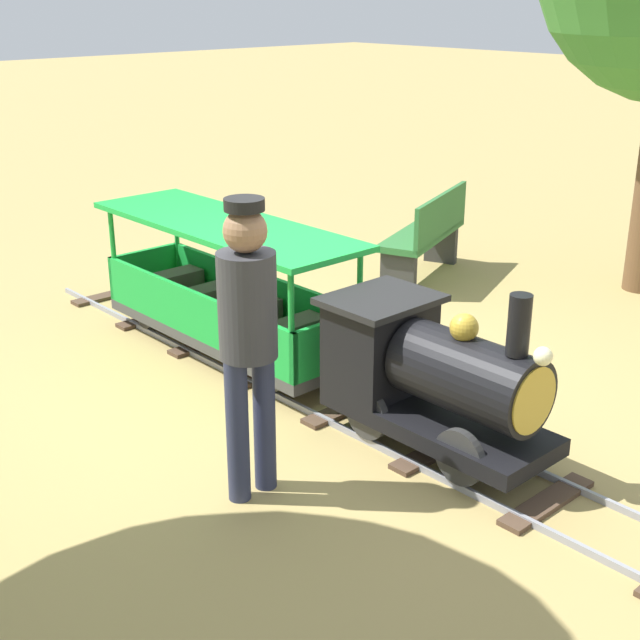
{
  "coord_description": "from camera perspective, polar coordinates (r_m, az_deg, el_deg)",
  "views": [
    {
      "loc": [
        3.56,
        4.0,
        2.55
      ],
      "look_at": [
        0.0,
        0.11,
        0.55
      ],
      "focal_mm": 48.96,
      "sensor_mm": 36.0,
      "label": 1
    }
  ],
  "objects": [
    {
      "name": "passenger_car",
      "position": [
        6.42,
        -6.11,
        1.3
      ],
      "size": [
        0.76,
        2.35,
        0.97
      ],
      "color": "#3F3F3F",
      "rests_on": "ground_plane"
    },
    {
      "name": "park_bench",
      "position": [
        8.19,
        7.01,
        5.49
      ],
      "size": [
        1.36,
        0.84,
        0.82
      ],
      "color": "#2D6B33",
      "rests_on": "ground_plane"
    },
    {
      "name": "locomotive",
      "position": [
        5.07,
        7.12,
        -3.42
      ],
      "size": [
        0.66,
        1.45,
        1.07
      ],
      "color": "black",
      "rests_on": "ground_plane"
    },
    {
      "name": "ground_plane",
      "position": [
        5.93,
        -0.72,
        -4.69
      ],
      "size": [
        60.0,
        60.0,
        0.0
      ],
      "primitive_type": "plane",
      "color": "#A38C51"
    },
    {
      "name": "conductor_person",
      "position": [
        4.41,
        -4.72,
        -0.51
      ],
      "size": [
        0.3,
        0.3,
        1.62
      ],
      "color": "#282D47",
      "rests_on": "ground_plane"
    },
    {
      "name": "track",
      "position": [
        5.93,
        -0.74,
        -4.54
      ],
      "size": [
        0.7,
        6.05,
        0.04
      ],
      "color": "gray",
      "rests_on": "ground_plane"
    }
  ]
}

